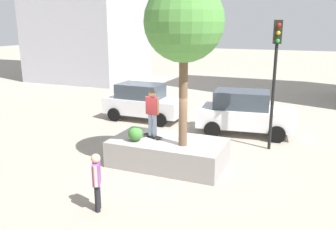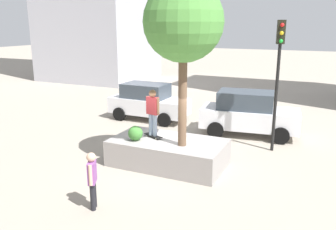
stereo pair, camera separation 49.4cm
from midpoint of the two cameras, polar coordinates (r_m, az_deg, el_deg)
ground_plane at (r=12.46m, az=1.13°, el=-8.05°), size 120.00×120.00×0.00m
planter_ledge at (r=12.31m, az=1.16°, el=-6.10°), size 3.91×2.14×0.90m
plaza_tree at (r=11.03m, az=3.83°, el=14.67°), size 2.48×2.48×5.20m
boxwood_shrub at (r=12.10m, az=-4.15°, el=-2.98°), size 0.51×0.51×0.51m
skateboard at (r=12.43m, az=-1.31°, el=-3.41°), size 0.82×0.50×0.07m
skateboarder at (r=12.17m, az=-1.34°, el=0.91°), size 0.55×0.27×1.64m
sedan_parked at (r=18.00m, az=-2.45°, el=2.21°), size 4.04×1.94×1.87m
police_car at (r=15.88m, az=13.79°, el=0.29°), size 4.39×2.39×1.95m
traffic_light_corner at (r=13.71m, az=18.51°, el=7.75°), size 0.34×0.37×4.94m
bystander_watching at (r=9.48m, az=-10.73°, el=-9.84°), size 0.35×0.49×1.58m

